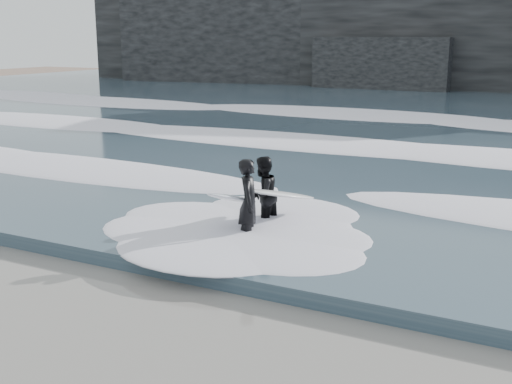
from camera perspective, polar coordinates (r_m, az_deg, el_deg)
ground at (r=8.99m, az=-16.79°, el=-14.33°), size 120.00×120.00×0.00m
sea at (r=35.28m, az=17.86°, el=6.61°), size 90.00×52.00×0.30m
headland at (r=51.90m, az=21.56°, el=13.79°), size 70.00×9.00×10.00m
foam_near at (r=16.10m, az=5.70°, el=0.25°), size 60.00×3.20×0.20m
foam_mid at (r=22.63m, az=12.28°, el=3.98°), size 60.00×4.00×0.24m
foam_far at (r=31.33m, az=16.65°, el=6.43°), size 60.00×4.80×0.30m
surfer_left at (r=12.86m, az=-0.94°, el=-0.87°), size 1.08×2.11×1.78m
surfer_right at (r=13.67m, az=0.79°, el=-0.23°), size 1.42×2.13×1.66m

